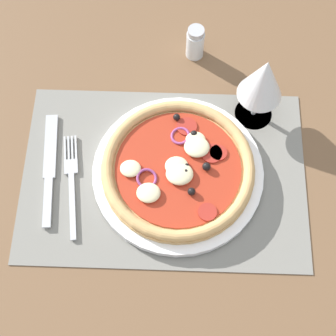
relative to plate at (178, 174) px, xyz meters
The scene contains 8 objects.
ground_plane 3.24cm from the plate, behind, with size 190.00×140.00×2.40cm, color brown.
placemat 2.44cm from the plate, behind, with size 45.87×31.24×0.40cm, color slate.
plate is the anchor object (origin of this frame).
pizza 1.83cm from the plate, 92.36° to the left, with size 24.37×24.37×2.65cm.
fork 17.14cm from the plate, behind, with size 4.01×18.03×0.44cm.
knife 20.89cm from the plate, behind, with size 3.31×20.07×0.62cm.
wine_glass 19.71cm from the plate, 43.80° to the left, with size 7.20×7.20×14.90cm.
pepper_shaker 24.66cm from the plate, 84.30° to the left, with size 3.20×3.20×6.70cm.
Camera 1 is at (1.76, -33.20, 76.47)cm, focal length 54.79 mm.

